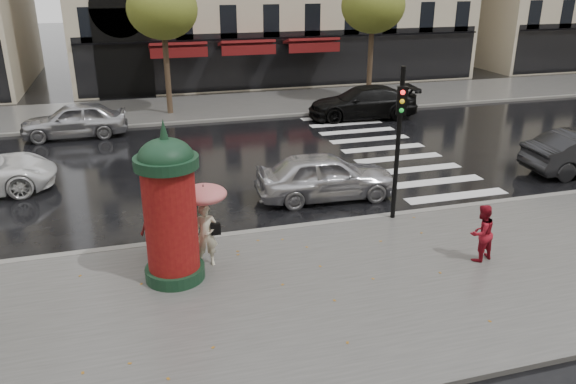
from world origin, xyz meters
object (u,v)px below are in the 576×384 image
object	(u,v)px
morris_column	(170,206)
traffic_light	(399,130)
car_silver	(325,176)
car_far_silver	(74,120)
woman_umbrella	(205,212)
man_burgundy	(158,219)
car_black	(362,102)
woman_red	(481,233)

from	to	relation	value
morris_column	traffic_light	world-z (taller)	traffic_light
morris_column	car_silver	distance (m)	6.69
morris_column	car_far_silver	bearing A→B (deg)	102.19
woman_umbrella	traffic_light	distance (m)	5.90
man_burgundy	car_black	bearing A→B (deg)	-159.17
morris_column	car_far_silver	world-z (taller)	morris_column
man_burgundy	car_far_silver	distance (m)	12.91
traffic_light	morris_column	bearing A→B (deg)	-165.32
man_burgundy	car_silver	world-z (taller)	man_burgundy
car_silver	man_burgundy	bearing A→B (deg)	119.58
woman_umbrella	car_far_silver	bearing A→B (deg)	105.85
woman_red	car_black	distance (m)	15.22
woman_red	man_burgundy	size ratio (longest dim) A/B	0.78
car_black	car_far_silver	xyz separation A→B (m)	(-13.62, 0.29, -0.02)
car_black	morris_column	bearing A→B (deg)	-31.93
woman_umbrella	man_burgundy	size ratio (longest dim) A/B	1.13
man_burgundy	car_far_silver	size ratio (longest dim) A/B	0.42
car_black	traffic_light	bearing A→B (deg)	-13.23
woman_red	traffic_light	bearing A→B (deg)	-87.09
morris_column	car_black	bearing A→B (deg)	52.23
woman_red	car_black	size ratio (longest dim) A/B	0.27
woman_red	car_far_silver	size ratio (longest dim) A/B	0.33
man_burgundy	car_black	distance (m)	16.40
car_silver	car_black	world-z (taller)	car_black
woman_umbrella	man_burgundy	bearing A→B (deg)	138.55
car_far_silver	morris_column	bearing A→B (deg)	12.08
woman_umbrella	man_burgundy	distance (m)	1.49
woman_red	traffic_light	distance (m)	3.60
traffic_light	car_far_silver	xyz separation A→B (m)	(-9.47, 12.28, -2.02)
car_black	woman_umbrella	bearing A→B (deg)	-30.58
morris_column	traffic_light	bearing A→B (deg)	14.68
traffic_light	car_silver	world-z (taller)	traffic_light
man_burgundy	car_far_silver	bearing A→B (deg)	-105.35
car_far_silver	car_silver	bearing A→B (deg)	39.47
car_silver	car_far_silver	xyz separation A→B (m)	(-8.21, 9.93, 0.00)
woman_red	car_far_silver	world-z (taller)	woman_red
traffic_light	car_silver	bearing A→B (deg)	118.26
car_silver	woman_red	bearing A→B (deg)	-153.96
man_burgundy	morris_column	world-z (taller)	morris_column
traffic_light	man_burgundy	bearing A→B (deg)	-177.25
woman_umbrella	woman_red	xyz separation A→B (m)	(6.56, -1.64, -0.67)
woman_umbrella	car_silver	xyz separation A→B (m)	(4.36, 3.61, -0.76)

